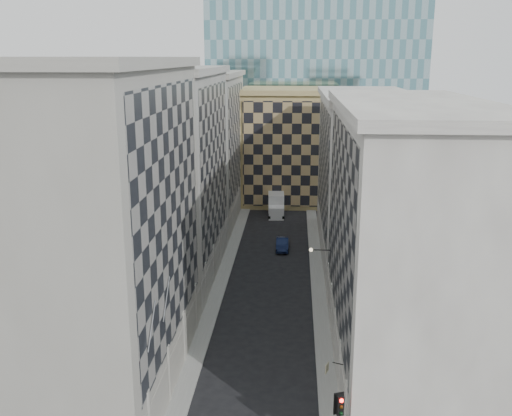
% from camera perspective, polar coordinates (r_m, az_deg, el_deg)
% --- Properties ---
extents(sidewalk_west, '(1.50, 100.00, 0.15)m').
position_cam_1_polar(sidewalk_west, '(62.03, -3.59, -7.54)').
color(sidewalk_west, gray).
rests_on(sidewalk_west, ground).
extents(sidewalk_east, '(1.50, 100.00, 0.15)m').
position_cam_1_polar(sidewalk_east, '(61.60, 6.23, -7.77)').
color(sidewalk_east, gray).
rests_on(sidewalk_east, ground).
extents(bldg_left_a, '(10.80, 22.80, 23.70)m').
position_cam_1_polar(bldg_left_a, '(41.86, -14.93, -2.11)').
color(bldg_left_a, gray).
rests_on(bldg_left_a, ground).
extents(bldg_left_b, '(10.80, 22.80, 22.70)m').
position_cam_1_polar(bldg_left_b, '(62.55, -8.52, 3.30)').
color(bldg_left_b, gray).
rests_on(bldg_left_b, ground).
extents(bldg_left_c, '(10.80, 22.80, 21.70)m').
position_cam_1_polar(bldg_left_c, '(83.92, -5.32, 5.98)').
color(bldg_left_c, gray).
rests_on(bldg_left_c, ground).
extents(bldg_right_a, '(10.80, 26.80, 20.70)m').
position_cam_1_polar(bldg_right_a, '(44.70, 14.54, -3.02)').
color(bldg_right_a, '#A8A29A').
rests_on(bldg_right_a, ground).
extents(bldg_right_b, '(10.80, 28.80, 19.70)m').
position_cam_1_polar(bldg_right_b, '(70.71, 10.68, 3.31)').
color(bldg_right_b, '#A8A29A').
rests_on(bldg_right_b, ground).
extents(tan_block, '(16.80, 14.80, 18.80)m').
position_cam_1_polar(tan_block, '(95.80, 3.61, 6.28)').
color(tan_block, '#A08A55').
rests_on(tan_block, ground).
extents(church_tower, '(7.20, 7.20, 51.50)m').
position_cam_1_polar(church_tower, '(108.91, 2.73, 16.56)').
color(church_tower, '#312C26').
rests_on(church_tower, ground).
extents(flagpoles_left, '(0.10, 6.33, 2.33)m').
position_cam_1_polar(flagpoles_left, '(37.35, -9.63, -10.19)').
color(flagpoles_left, gray).
rests_on(flagpoles_left, ground).
extents(bracket_lamp, '(1.98, 0.36, 0.36)m').
position_cam_1_polar(bracket_lamp, '(53.79, 5.72, -4.19)').
color(bracket_lamp, black).
rests_on(bracket_lamp, ground).
extents(traffic_light, '(0.60, 0.60, 4.92)m').
position_cam_1_polar(traffic_light, '(35.29, 8.35, -19.86)').
color(traffic_light, black).
rests_on(traffic_light, sidewalk_east).
extents(box_truck, '(2.68, 6.02, 3.24)m').
position_cam_1_polar(box_truck, '(88.01, 2.03, 0.19)').
color(box_truck, silver).
rests_on(box_truck, ground).
extents(dark_car, '(1.64, 4.51, 1.48)m').
position_cam_1_polar(dark_car, '(72.45, 2.64, -3.62)').
color(dark_car, '#101A3B').
rests_on(dark_car, ground).
extents(shop_sign, '(1.18, 0.60, 0.70)m').
position_cam_1_polar(shop_sign, '(39.36, 7.23, -15.54)').
color(shop_sign, black).
rests_on(shop_sign, ground).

